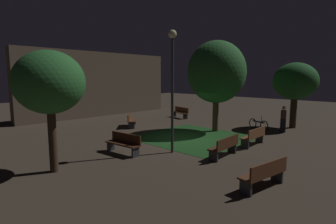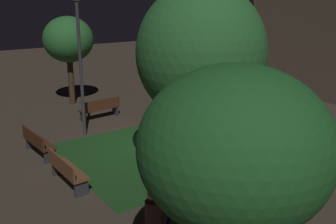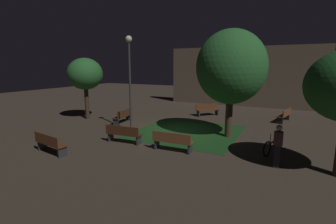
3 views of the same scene
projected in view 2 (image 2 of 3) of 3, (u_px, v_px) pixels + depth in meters
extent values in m
plane|color=#3D3328|center=(144.00, 147.00, 13.90)|extent=(60.00, 60.00, 0.00)
cube|color=#194219|center=(154.00, 153.00, 13.34)|extent=(5.61, 5.70, 0.01)
cube|color=#422314|center=(40.00, 142.00, 13.04)|extent=(1.83, 0.60, 0.06)
cube|color=#422314|center=(33.00, 137.00, 12.85)|extent=(1.80, 0.18, 0.40)
cube|color=#2D2D33|center=(32.00, 142.00, 13.71)|extent=(0.11, 0.39, 0.42)
cube|color=#2D2D33|center=(50.00, 156.00, 12.51)|extent=(0.11, 0.39, 0.42)
cube|color=brown|center=(69.00, 170.00, 10.97)|extent=(1.81, 0.53, 0.06)
cube|color=brown|center=(61.00, 164.00, 10.78)|extent=(1.80, 0.11, 0.40)
cube|color=#2D2D33|center=(59.00, 168.00, 11.65)|extent=(0.09, 0.39, 0.42)
cube|color=#2D2D33|center=(81.00, 188.00, 10.42)|extent=(0.09, 0.39, 0.42)
cube|color=#422314|center=(99.00, 108.00, 17.01)|extent=(0.65, 1.84, 0.06)
cube|color=#422314|center=(102.00, 104.00, 16.79)|extent=(0.23, 1.80, 0.40)
cube|color=#2D2D33|center=(83.00, 117.00, 16.59)|extent=(0.39, 0.12, 0.42)
cube|color=#2D2D33|center=(115.00, 110.00, 17.58)|extent=(0.39, 0.12, 0.42)
cube|color=#512D19|center=(250.00, 114.00, 16.22)|extent=(1.56, 1.66, 0.06)
cube|color=#512D19|center=(250.00, 107.00, 16.35)|extent=(1.25, 1.38, 0.40)
cube|color=#2D2D33|center=(269.00, 120.00, 16.19)|extent=(0.34, 0.32, 0.42)
cube|color=#2D2D33|center=(230.00, 119.00, 16.38)|extent=(0.34, 0.32, 0.42)
cylinder|color=#38281C|center=(71.00, 79.00, 19.13)|extent=(0.28, 0.28, 2.51)
ellipsoid|color=#28662D|center=(68.00, 39.00, 18.59)|extent=(2.38, 2.38, 2.18)
ellipsoid|color=#1E5623|center=(235.00, 148.00, 5.49)|extent=(2.78, 2.78, 2.39)
cylinder|color=#423021|center=(199.00, 134.00, 11.20)|extent=(0.36, 0.36, 2.67)
ellipsoid|color=#28662D|center=(201.00, 53.00, 10.55)|extent=(3.53, 3.53, 3.76)
cylinder|color=#333338|center=(81.00, 71.00, 14.34)|extent=(0.12, 0.12, 4.99)
torus|color=black|center=(224.00, 217.00, 8.86)|extent=(0.29, 0.64, 0.66)
torus|color=black|center=(181.00, 222.00, 8.63)|extent=(0.29, 0.64, 0.66)
cube|color=navy|center=(203.00, 212.00, 8.69)|extent=(0.40, 0.95, 0.08)
cylinder|color=navy|center=(192.00, 205.00, 8.58)|extent=(0.03, 0.03, 0.40)
cylinder|color=#4C2D2D|center=(153.00, 213.00, 7.55)|extent=(0.32, 0.32, 0.52)
sphere|color=tan|center=(153.00, 195.00, 7.44)|extent=(0.22, 0.22, 0.22)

